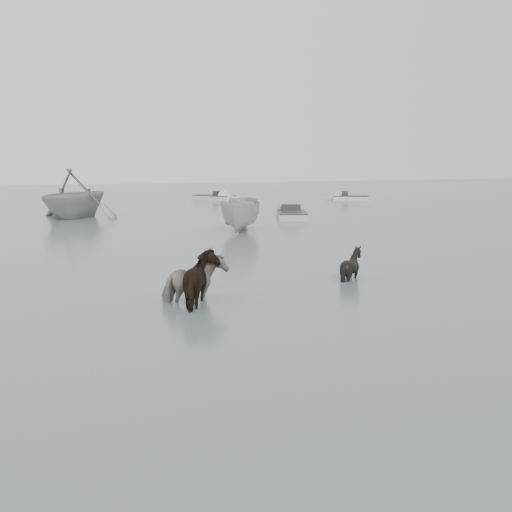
# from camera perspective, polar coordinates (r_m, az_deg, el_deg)

# --- Properties ---
(ground) EXTENTS (140.00, 140.00, 0.00)m
(ground) POSITION_cam_1_polar(r_m,az_deg,el_deg) (16.09, -0.72, -4.12)
(ground) COLOR #4E5D5A
(ground) RESTS_ON ground
(pony_pinto) EXTENTS (1.91, 1.49, 1.47)m
(pony_pinto) POSITION_cam_1_polar(r_m,az_deg,el_deg) (16.29, -5.55, -1.35)
(pony_pinto) COLOR black
(pony_pinto) RESTS_ON ground
(pony_dark) EXTENTS (1.42, 1.62, 1.55)m
(pony_dark) POSITION_cam_1_polar(r_m,az_deg,el_deg) (15.78, -4.62, -1.53)
(pony_dark) COLOR black
(pony_dark) RESTS_ON ground
(pony_black) EXTENTS (1.24, 1.11, 1.32)m
(pony_black) POSITION_cam_1_polar(r_m,az_deg,el_deg) (19.27, 8.49, -0.04)
(pony_black) COLOR black
(pony_black) RESTS_ON ground
(rowboat_trail) EXTENTS (7.50, 7.60, 3.03)m
(rowboat_trail) POSITION_cam_1_polar(r_m,az_deg,el_deg) (39.15, -15.79, 5.50)
(rowboat_trail) COLOR gray
(rowboat_trail) RESTS_ON ground
(boat_small) EXTENTS (3.57, 5.01, 1.81)m
(boat_small) POSITION_cam_1_polar(r_m,az_deg,el_deg) (31.01, -1.31, 3.89)
(boat_small) COLOR #AFB0AB
(boat_small) RESTS_ON ground
(skiff_port) EXTENTS (3.21, 5.66, 0.75)m
(skiff_port) POSITION_cam_1_polar(r_m,az_deg,el_deg) (37.81, 3.18, 3.97)
(skiff_port) COLOR #A0A3A0
(skiff_port) RESTS_ON ground
(skiff_mid) EXTENTS (4.01, 4.98, 0.75)m
(skiff_mid) POSITION_cam_1_polar(r_m,az_deg,el_deg) (53.50, -3.75, 5.42)
(skiff_mid) COLOR #AEB1AF
(skiff_mid) RESTS_ON ground
(skiff_star) EXTENTS (4.30, 3.19, 0.75)m
(skiff_star) POSITION_cam_1_polar(r_m,az_deg,el_deg) (53.26, 8.42, 5.33)
(skiff_star) COLOR #B6B5B1
(skiff_star) RESTS_ON ground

